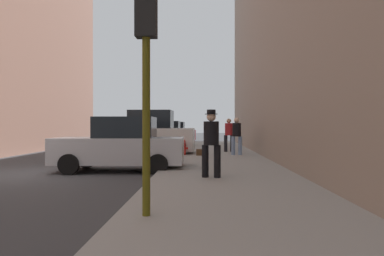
{
  "coord_description": "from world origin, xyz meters",
  "views": [
    {
      "loc": [
        5.36,
        -11.49,
        1.53
      ],
      "look_at": [
        4.86,
        5.11,
        1.39
      ],
      "focal_mm": 35.0,
      "sensor_mm": 36.0,
      "label": 1
    }
  ],
  "objects_px": {
    "parked_white_van": "(148,135)",
    "parked_gray_coupe": "(163,135)",
    "fire_hydrant": "(183,147)",
    "traffic_light": "(146,44)",
    "pedestrian_in_jeans": "(237,134)",
    "duffel_bag": "(200,152)",
    "pedestrian_in_red_jacket": "(229,133)",
    "parked_silver_sedan": "(121,145)",
    "pedestrian_with_fedora": "(211,140)",
    "parked_red_hatchback": "(171,133)"
  },
  "relations": [
    {
      "from": "parked_white_van",
      "to": "parked_gray_coupe",
      "type": "xyz_separation_m",
      "value": [
        0.0,
        6.91,
        -0.18
      ]
    },
    {
      "from": "fire_hydrant",
      "to": "traffic_light",
      "type": "bearing_deg",
      "value": -89.75
    },
    {
      "from": "parked_white_van",
      "to": "pedestrian_in_jeans",
      "type": "distance_m",
      "value": 4.39
    },
    {
      "from": "traffic_light",
      "to": "duffel_bag",
      "type": "xyz_separation_m",
      "value": [
        0.71,
        11.34,
        -2.47
      ]
    },
    {
      "from": "pedestrian_in_red_jacket",
      "to": "duffel_bag",
      "type": "bearing_deg",
      "value": -122.69
    },
    {
      "from": "pedestrian_in_red_jacket",
      "to": "pedestrian_in_jeans",
      "type": "distance_m",
      "value": 2.01
    },
    {
      "from": "parked_gray_coupe",
      "to": "fire_hydrant",
      "type": "xyz_separation_m",
      "value": [
        1.8,
        -8.06,
        -0.35
      ]
    },
    {
      "from": "parked_silver_sedan",
      "to": "parked_white_van",
      "type": "xyz_separation_m",
      "value": [
        -0.0,
        6.09,
        0.18
      ]
    },
    {
      "from": "parked_white_van",
      "to": "pedestrian_with_fedora",
      "type": "distance_m",
      "value": 9.04
    },
    {
      "from": "traffic_light",
      "to": "fire_hydrant",
      "type": "bearing_deg",
      "value": 90.25
    },
    {
      "from": "parked_silver_sedan",
      "to": "pedestrian_in_jeans",
      "type": "relative_size",
      "value": 2.47
    },
    {
      "from": "parked_white_van",
      "to": "fire_hydrant",
      "type": "bearing_deg",
      "value": -32.65
    },
    {
      "from": "parked_white_van",
      "to": "pedestrian_with_fedora",
      "type": "height_order",
      "value": "parked_white_van"
    },
    {
      "from": "parked_silver_sedan",
      "to": "parked_gray_coupe",
      "type": "bearing_deg",
      "value": 90.0
    },
    {
      "from": "traffic_light",
      "to": "pedestrian_in_jeans",
      "type": "relative_size",
      "value": 2.11
    },
    {
      "from": "parked_white_van",
      "to": "pedestrian_in_red_jacket",
      "type": "distance_m",
      "value": 4.14
    },
    {
      "from": "fire_hydrant",
      "to": "pedestrian_in_red_jacket",
      "type": "distance_m",
      "value": 3.12
    },
    {
      "from": "parked_red_hatchback",
      "to": "fire_hydrant",
      "type": "bearing_deg",
      "value": -82.87
    },
    {
      "from": "pedestrian_with_fedora",
      "to": "duffel_bag",
      "type": "height_order",
      "value": "pedestrian_with_fedora"
    },
    {
      "from": "pedestrian_in_jeans",
      "to": "parked_gray_coupe",
      "type": "bearing_deg",
      "value": 118.14
    },
    {
      "from": "parked_silver_sedan",
      "to": "traffic_light",
      "type": "bearing_deg",
      "value": -74.33
    },
    {
      "from": "parked_white_van",
      "to": "parked_gray_coupe",
      "type": "distance_m",
      "value": 6.91
    },
    {
      "from": "traffic_light",
      "to": "pedestrian_with_fedora",
      "type": "height_order",
      "value": "traffic_light"
    },
    {
      "from": "parked_gray_coupe",
      "to": "pedestrian_in_jeans",
      "type": "relative_size",
      "value": 2.49
    },
    {
      "from": "pedestrian_with_fedora",
      "to": "duffel_bag",
      "type": "xyz_separation_m",
      "value": [
        -0.37,
        7.19,
        -0.85
      ]
    },
    {
      "from": "parked_white_van",
      "to": "traffic_light",
      "type": "bearing_deg",
      "value": -81.7
    },
    {
      "from": "fire_hydrant",
      "to": "traffic_light",
      "type": "relative_size",
      "value": 0.2
    },
    {
      "from": "parked_red_hatchback",
      "to": "pedestrian_in_red_jacket",
      "type": "relative_size",
      "value": 2.49
    },
    {
      "from": "parked_gray_coupe",
      "to": "pedestrian_in_red_jacket",
      "type": "distance_m",
      "value": 7.21
    },
    {
      "from": "fire_hydrant",
      "to": "traffic_light",
      "type": "distance_m",
      "value": 11.76
    },
    {
      "from": "fire_hydrant",
      "to": "pedestrian_in_jeans",
      "type": "relative_size",
      "value": 0.41
    },
    {
      "from": "parked_red_hatchback",
      "to": "traffic_light",
      "type": "height_order",
      "value": "traffic_light"
    },
    {
      "from": "pedestrian_with_fedora",
      "to": "parked_silver_sedan",
      "type": "bearing_deg",
      "value": 139.95
    },
    {
      "from": "parked_white_van",
      "to": "parked_gray_coupe",
      "type": "bearing_deg",
      "value": 90.0
    },
    {
      "from": "parked_red_hatchback",
      "to": "fire_hydrant",
      "type": "xyz_separation_m",
      "value": [
        1.8,
        -14.41,
        -0.35
      ]
    },
    {
      "from": "parked_red_hatchback",
      "to": "traffic_light",
      "type": "bearing_deg",
      "value": -85.92
    },
    {
      "from": "parked_silver_sedan",
      "to": "duffel_bag",
      "type": "height_order",
      "value": "parked_silver_sedan"
    },
    {
      "from": "pedestrian_in_red_jacket",
      "to": "parked_white_van",
      "type": "bearing_deg",
      "value": -166.89
    },
    {
      "from": "parked_silver_sedan",
      "to": "traffic_light",
      "type": "relative_size",
      "value": 1.17
    },
    {
      "from": "parked_gray_coupe",
      "to": "pedestrian_in_jeans",
      "type": "bearing_deg",
      "value": -61.86
    },
    {
      "from": "parked_red_hatchback",
      "to": "parked_silver_sedan",
      "type": "bearing_deg",
      "value": -90.0
    },
    {
      "from": "parked_red_hatchback",
      "to": "traffic_light",
      "type": "xyz_separation_m",
      "value": [
        1.85,
        -25.96,
        1.91
      ]
    },
    {
      "from": "parked_gray_coupe",
      "to": "pedestrian_in_jeans",
      "type": "xyz_separation_m",
      "value": [
        4.26,
        -7.96,
        0.26
      ]
    },
    {
      "from": "parked_gray_coupe",
      "to": "pedestrian_with_fedora",
      "type": "distance_m",
      "value": 15.74
    },
    {
      "from": "pedestrian_in_red_jacket",
      "to": "duffel_bag",
      "type": "distance_m",
      "value": 2.85
    },
    {
      "from": "pedestrian_in_jeans",
      "to": "duffel_bag",
      "type": "relative_size",
      "value": 3.89
    },
    {
      "from": "parked_white_van",
      "to": "duffel_bag",
      "type": "height_order",
      "value": "parked_white_van"
    },
    {
      "from": "parked_silver_sedan",
      "to": "pedestrian_with_fedora",
      "type": "xyz_separation_m",
      "value": [
        2.93,
        -2.46,
        0.29
      ]
    },
    {
      "from": "parked_white_van",
      "to": "parked_silver_sedan",
      "type": "bearing_deg",
      "value": -90.0
    },
    {
      "from": "parked_white_van",
      "to": "traffic_light",
      "type": "height_order",
      "value": "traffic_light"
    }
  ]
}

